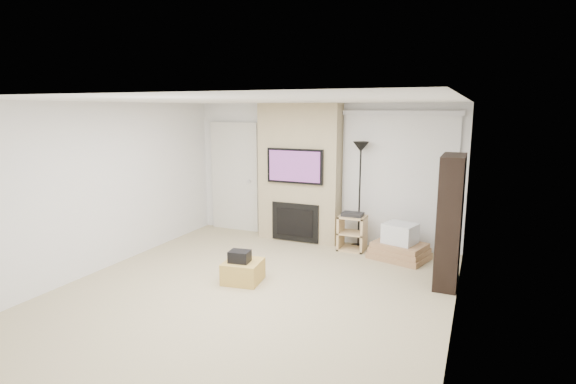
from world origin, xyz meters
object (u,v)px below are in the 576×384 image
at_px(floor_lamp, 360,165).
at_px(bookshelf, 450,221).
at_px(ottoman, 243,271).
at_px(box_stack, 400,245).
at_px(av_stand, 352,230).

bearing_deg(floor_lamp, bookshelf, -36.36).
height_order(ottoman, box_stack, box_stack).
height_order(floor_lamp, av_stand, floor_lamp).
relative_size(ottoman, av_stand, 0.76).
xyz_separation_m(ottoman, bookshelf, (2.63, 1.06, 0.75)).
height_order(floor_lamp, bookshelf, floor_lamp).
bearing_deg(box_stack, floor_lamp, 156.65).
relative_size(floor_lamp, box_stack, 1.82).
bearing_deg(floor_lamp, av_stand, -108.70).
bearing_deg(floor_lamp, ottoman, -116.15).
bearing_deg(floor_lamp, box_stack, -23.35).
height_order(av_stand, bookshelf, bookshelf).
bearing_deg(ottoman, floor_lamp, 63.85).
relative_size(floor_lamp, bookshelf, 1.03).
bearing_deg(ottoman, bookshelf, 22.00).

